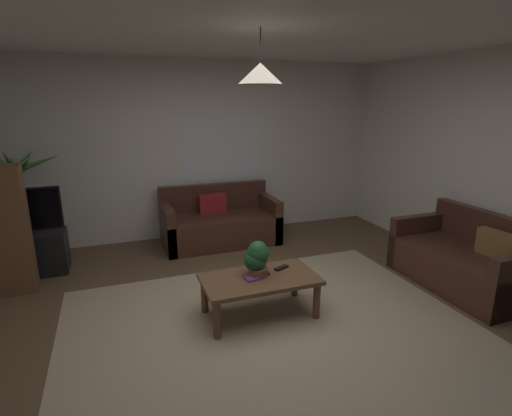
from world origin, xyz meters
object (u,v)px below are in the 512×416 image
(coffee_table, at_px, (260,283))
(couch_under_window, at_px, (220,224))
(potted_plant_on_table, at_px, (257,257))
(book_on_table_0, at_px, (252,278))
(potted_palm_corner, at_px, (22,207))
(remote_on_table_1, at_px, (281,268))
(couch_right_side, at_px, (465,263))
(tv, at_px, (19,212))
(pendant_lamp, at_px, (260,73))
(remote_on_table_0, at_px, (265,271))
(tv_stand, at_px, (26,254))

(coffee_table, bearing_deg, couch_under_window, 85.26)
(coffee_table, height_order, potted_plant_on_table, potted_plant_on_table)
(book_on_table_0, height_order, potted_palm_corner, potted_palm_corner)
(potted_palm_corner, bearing_deg, couch_under_window, -3.50)
(couch_under_window, height_order, remote_on_table_1, couch_under_window)
(couch_right_side, xyz_separation_m, remote_on_table_1, (-2.11, 0.30, 0.14))
(tv, xyz_separation_m, pendant_lamp, (2.28, -1.83, 1.46))
(book_on_table_0, relative_size, potted_palm_corner, 0.09)
(couch_right_side, bearing_deg, coffee_table, -94.63)
(remote_on_table_0, relative_size, remote_on_table_1, 1.00)
(coffee_table, height_order, remote_on_table_1, remote_on_table_1)
(tv, bearing_deg, potted_plant_on_table, -37.89)
(couch_right_side, relative_size, potted_plant_on_table, 4.32)
(couch_under_window, distance_m, tv, 2.53)
(remote_on_table_0, bearing_deg, potted_palm_corner, 141.33)
(remote_on_table_1, bearing_deg, potted_palm_corner, -151.57)
(couch_right_side, distance_m, tv_stand, 5.09)
(tv_stand, bearing_deg, potted_plant_on_table, -38.23)
(remote_on_table_1, bearing_deg, pendant_lamp, -90.46)
(book_on_table_0, distance_m, tv, 2.90)
(couch_under_window, distance_m, couch_right_side, 3.20)
(coffee_table, bearing_deg, remote_on_table_0, 46.30)
(couch_under_window, relative_size, remote_on_table_0, 10.22)
(couch_under_window, relative_size, tv_stand, 1.82)
(book_on_table_0, distance_m, tv_stand, 2.89)
(tv, bearing_deg, couch_under_window, 6.91)
(couch_right_side, distance_m, potted_plant_on_table, 2.42)
(couch_under_window, xyz_separation_m, remote_on_table_0, (-0.09, -2.04, 0.14))
(potted_plant_on_table, bearing_deg, couch_right_side, -5.96)
(remote_on_table_1, relative_size, potted_palm_corner, 0.10)
(book_on_table_0, distance_m, potted_palm_corner, 3.23)
(couch_right_side, relative_size, remote_on_table_0, 9.34)
(couch_right_side, xyz_separation_m, potted_plant_on_table, (-2.39, 0.25, 0.31))
(tv_stand, bearing_deg, pendant_lamp, -39.00)
(book_on_table_0, bearing_deg, coffee_table, 11.46)
(remote_on_table_1, xyz_separation_m, pendant_lamp, (-0.27, -0.11, 1.83))
(potted_palm_corner, bearing_deg, tv, -83.42)
(book_on_table_0, relative_size, tv_stand, 0.15)
(couch_under_window, relative_size, couch_right_side, 1.09)
(potted_plant_on_table, bearing_deg, tv_stand, 141.77)
(potted_palm_corner, bearing_deg, coffee_table, -44.30)
(coffee_table, xyz_separation_m, remote_on_table_1, (0.27, 0.11, 0.07))
(tv_stand, bearing_deg, remote_on_table_0, -36.62)
(book_on_table_0, bearing_deg, tv_stand, 139.70)
(potted_plant_on_table, height_order, pendant_lamp, pendant_lamp)
(book_on_table_0, distance_m, potted_plant_on_table, 0.21)
(book_on_table_0, bearing_deg, potted_plant_on_table, 44.23)
(book_on_table_0, height_order, potted_plant_on_table, potted_plant_on_table)
(couch_right_side, distance_m, pendant_lamp, 3.09)
(tv_stand, bearing_deg, potted_palm_corner, 96.91)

